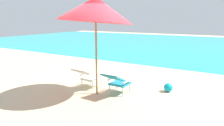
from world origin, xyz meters
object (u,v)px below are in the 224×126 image
Objects in this scene: lounge_chair_right at (117,81)px; beach_umbrella_center at (96,10)px; beach_ball at (168,88)px; lounge_chair_left at (88,76)px.

lounge_chair_right is 2.04m from beach_umbrella_center.
beach_ball is (1.73, 1.20, -2.23)m from beach_umbrella_center.
beach_umbrella_center is at bearing -157.15° from lounge_chair_right.
lounge_chair_right is at bearing -140.78° from beach_ball.
beach_ball is (1.20, 0.98, -0.27)m from lounge_chair_right.
lounge_chair_right is at bearing 22.85° from beach_umbrella_center.
beach_ball is at bearing 34.79° from beach_umbrella_center.
beach_umbrella_center is at bearing -23.79° from lounge_chair_left.
lounge_chair_left is at bearing 156.21° from beach_umbrella_center.
beach_umbrella_center reaches higher than beach_ball.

